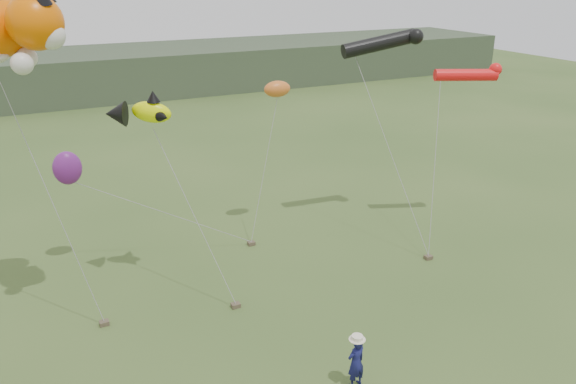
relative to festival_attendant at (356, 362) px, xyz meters
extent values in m
plane|color=#385123|center=(-0.68, 0.72, -0.81)|extent=(120.00, 120.00, 0.00)
cube|color=#2D3D28|center=(-0.68, 45.72, 1.19)|extent=(90.00, 12.00, 4.00)
imported|color=#14164D|center=(0.00, 0.00, 0.00)|extent=(0.64, 0.48, 1.61)
cube|color=brown|center=(-6.00, 6.19, -0.73)|extent=(0.31, 0.24, 0.16)
cube|color=brown|center=(-1.64, 5.26, -0.73)|extent=(0.31, 0.24, 0.16)
cube|color=brown|center=(6.81, 5.13, -0.73)|extent=(0.31, 0.24, 0.16)
cube|color=brown|center=(0.71, 9.51, -0.73)|extent=(0.31, 0.24, 0.16)
sphere|color=#E66000|center=(-6.60, 7.33, 8.93)|extent=(1.60, 1.60, 1.60)
sphere|color=silver|center=(-6.25, 7.07, 8.57)|extent=(0.80, 0.80, 0.80)
sphere|color=silver|center=(-7.14, 6.80, 7.86)|extent=(0.62, 0.62, 0.62)
sphere|color=silver|center=(-6.96, 8.04, 7.86)|extent=(0.62, 0.62, 0.62)
ellipsoid|color=#E9FF00|center=(-3.34, 8.24, 5.78)|extent=(1.56, 1.14, 0.93)
cone|color=black|center=(-4.51, 8.53, 5.78)|extent=(0.98, 1.08, 0.87)
cone|color=black|center=(-3.25, 8.24, 6.31)|extent=(0.49, 0.49, 0.39)
cone|color=black|center=(-3.05, 7.75, 5.68)|extent=(0.51, 0.54, 0.39)
cone|color=black|center=(-3.05, 8.72, 5.68)|extent=(0.51, 0.54, 0.39)
cylinder|color=black|center=(6.98, 9.77, 7.38)|extent=(3.45, 1.14, 1.18)
sphere|color=black|center=(8.49, 9.23, 7.65)|extent=(0.67, 0.67, 0.67)
cylinder|color=red|center=(10.26, 7.84, 6.08)|extent=(2.74, 1.48, 0.54)
sphere|color=red|center=(11.50, 7.40, 6.30)|extent=(0.55, 0.55, 0.55)
ellipsoid|color=#CF6623|center=(2.62, 10.84, 5.60)|extent=(1.19, 0.70, 0.70)
ellipsoid|color=#6A1D77|center=(-6.13, 11.12, 3.27)|extent=(1.08, 0.72, 1.32)
camera|label=1|loc=(-7.39, -10.81, 10.30)|focal=35.00mm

